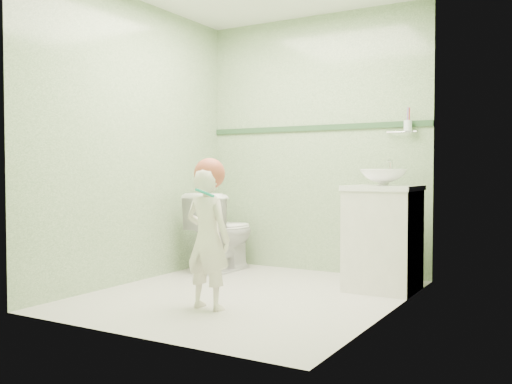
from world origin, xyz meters
The scene contains 12 objects.
ground centered at (0.00, 0.00, 0.00)m, with size 2.50×2.50×0.00m, color beige.
room_shell centered at (0.00, 0.00, 1.20)m, with size 2.50×2.54×2.40m.
trim_stripe centered at (0.00, 1.24, 1.35)m, with size 2.20×0.02×0.05m, color #2E5130.
vanity centered at (0.84, 0.70, 0.40)m, with size 0.52×0.50×0.80m, color white.
counter centered at (0.84, 0.70, 0.81)m, with size 0.54×0.52×0.04m, color white.
basin centered at (0.84, 0.70, 0.89)m, with size 0.37×0.37×0.13m, color white.
faucet centered at (0.84, 0.89, 0.97)m, with size 0.03×0.13×0.18m.
cup_holder centered at (0.89, 1.18, 1.33)m, with size 0.26×0.07×0.21m.
toilet centered at (-0.74, 0.80, 0.37)m, with size 0.42×0.73×0.74m, color white.
toddler centered at (-0.01, -0.49, 0.48)m, with size 0.35×0.23×0.96m, color silver.
hair_cap centered at (-0.01, -0.47, 0.92)m, with size 0.21×0.21×0.21m, color #B14F37.
teal_toothbrush centered at (0.06, -0.62, 0.80)m, with size 0.11×0.13×0.08m.
Camera 1 is at (2.20, -3.64, 0.94)m, focal length 39.64 mm.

